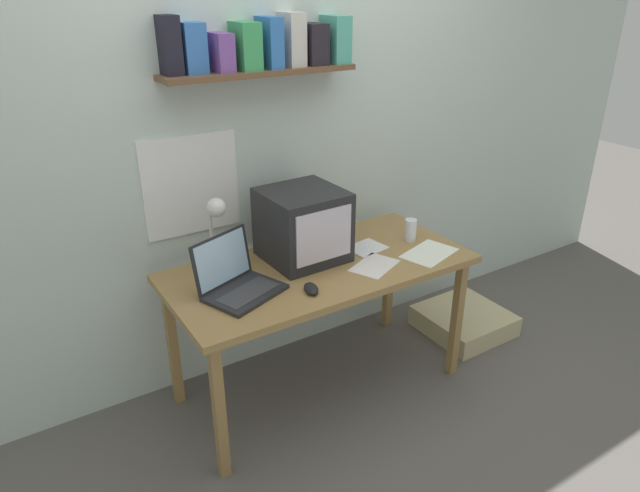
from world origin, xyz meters
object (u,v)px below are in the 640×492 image
(juice_glass, at_px, (410,231))
(computer_mouse, at_px, (311,289))
(desk_lamp, at_px, (216,221))
(floor_cushion, at_px, (464,321))
(corner_desk, at_px, (320,277))
(loose_paper_near_laptop, at_px, (366,248))
(crt_monitor, at_px, (303,225))
(loose_paper_near_monitor, at_px, (375,266))
(laptop, at_px, (235,278))
(printed_handout, at_px, (429,253))

(juice_glass, distance_m, computer_mouse, 0.75)
(desk_lamp, xyz_separation_m, floor_cushion, (1.46, -0.22, -0.91))
(corner_desk, distance_m, loose_paper_near_laptop, 0.31)
(crt_monitor, distance_m, loose_paper_near_monitor, 0.40)
(desk_lamp, height_order, loose_paper_near_laptop, desk_lamp)
(laptop, relative_size, juice_glass, 3.41)
(computer_mouse, bearing_deg, printed_handout, 1.22)
(desk_lamp, relative_size, loose_paper_near_monitor, 1.30)
(computer_mouse, bearing_deg, loose_paper_near_laptop, 26.42)
(corner_desk, distance_m, crt_monitor, 0.27)
(printed_handout, height_order, floor_cushion, printed_handout)
(crt_monitor, height_order, desk_lamp, desk_lamp)
(desk_lamp, bearing_deg, loose_paper_near_laptop, -30.48)
(crt_monitor, distance_m, loose_paper_near_laptop, 0.38)
(loose_paper_near_monitor, xyz_separation_m, floor_cushion, (0.82, 0.13, -0.66))
(printed_handout, xyz_separation_m, floor_cushion, (0.50, 0.17, -0.66))
(corner_desk, distance_m, desk_lamp, 0.57)
(juice_glass, distance_m, printed_handout, 0.19)
(crt_monitor, height_order, juice_glass, crt_monitor)
(computer_mouse, bearing_deg, laptop, 146.31)
(juice_glass, bearing_deg, floor_cushion, -1.34)
(crt_monitor, relative_size, computer_mouse, 3.20)
(juice_glass, height_order, printed_handout, juice_glass)
(loose_paper_near_laptop, distance_m, printed_handout, 0.32)
(computer_mouse, distance_m, loose_paper_near_monitor, 0.39)
(juice_glass, relative_size, loose_paper_near_monitor, 0.41)
(laptop, xyz_separation_m, loose_paper_near_laptop, (0.75, 0.05, -0.06))
(loose_paper_near_monitor, bearing_deg, desk_lamp, 151.35)
(corner_desk, distance_m, loose_paper_near_monitor, 0.27)
(laptop, relative_size, loose_paper_near_monitor, 1.41)
(desk_lamp, bearing_deg, corner_desk, -42.68)
(juice_glass, height_order, loose_paper_near_laptop, juice_glass)
(loose_paper_near_monitor, relative_size, printed_handout, 0.87)
(floor_cushion, bearing_deg, loose_paper_near_monitor, -170.89)
(loose_paper_near_laptop, bearing_deg, corner_desk, -173.43)
(juice_glass, bearing_deg, printed_handout, -98.01)
(corner_desk, height_order, floor_cushion, corner_desk)
(crt_monitor, xyz_separation_m, floor_cushion, (1.06, -0.14, -0.83))
(desk_lamp, height_order, loose_paper_near_monitor, desk_lamp)
(corner_desk, bearing_deg, loose_paper_near_monitor, -35.23)
(juice_glass, bearing_deg, laptop, -179.49)
(laptop, distance_m, loose_paper_near_laptop, 0.75)
(corner_desk, relative_size, laptop, 3.71)
(corner_desk, xyz_separation_m, crt_monitor, (-0.02, 0.12, 0.24))
(corner_desk, relative_size, loose_paper_near_monitor, 5.23)
(laptop, bearing_deg, computer_mouse, -54.55)
(corner_desk, relative_size, loose_paper_near_laptop, 7.09)
(loose_paper_near_laptop, bearing_deg, juice_glass, -9.71)
(crt_monitor, bearing_deg, loose_paper_near_laptop, -15.61)
(laptop, bearing_deg, corner_desk, -18.62)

